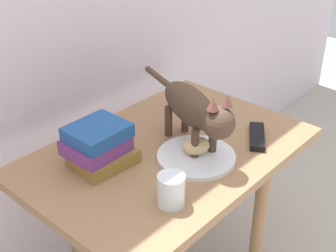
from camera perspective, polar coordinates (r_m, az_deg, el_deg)
The scene contains 7 objects.
side_table at distance 1.43m, azimuth 0.00°, elevation -5.63°, with size 0.85×0.58×0.59m.
plate at distance 1.34m, azimuth 3.50°, elevation -3.82°, with size 0.23×0.23×0.01m, color white.
bread_roll at distance 1.33m, azimuth 3.51°, elevation -2.46°, with size 0.08×0.06×0.05m, color #E0BC7A.
cat at distance 1.32m, azimuth 3.35°, elevation 2.07°, with size 0.20×0.46×0.23m.
book_stack at distance 1.30m, azimuth -8.53°, elevation -2.41°, with size 0.18×0.16×0.12m.
candle_jar at distance 1.16m, azimuth 0.39°, elevation -8.12°, with size 0.07×0.07×0.08m.
tv_remote at distance 1.45m, azimuth 10.95°, elevation -1.28°, with size 0.15×0.04×0.02m, color black.
Camera 1 is at (-0.87, -0.78, 1.33)m, focal length 49.28 mm.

